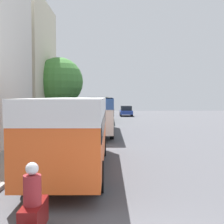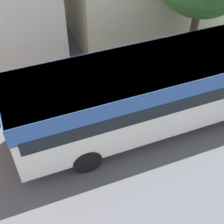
# 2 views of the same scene
# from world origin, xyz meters

# --- Properties ---
(building_far_terrace) EXTENTS (6.20, 9.49, 11.51)m
(building_far_terrace) POSITION_xyz_m (-9.30, 23.47, 5.76)
(building_far_terrace) COLOR beige
(building_far_terrace) RESTS_ON ground_plane
(bus_lead) EXTENTS (2.54, 9.70, 2.97)m
(bus_lead) POSITION_xyz_m (-1.99, 7.57, 1.93)
(bus_lead) COLOR #EA5B23
(bus_lead) RESTS_ON ground_plane
(bus_following) EXTENTS (2.64, 11.30, 2.89)m
(bus_following) POSITION_xyz_m (-1.56, 20.21, 1.89)
(bus_following) COLOR silver
(bus_following) RESTS_ON ground_plane
(bus_third_in_line) EXTENTS (2.67, 10.76, 2.92)m
(bus_third_in_line) POSITION_xyz_m (-1.96, 32.94, 1.90)
(bus_third_in_line) COLOR #2D8447
(bus_third_in_line) RESTS_ON ground_plane
(motorcycle_behind_lead) EXTENTS (0.38, 2.24, 1.73)m
(motorcycle_behind_lead) POSITION_xyz_m (-2.07, 1.06, 0.68)
(motorcycle_behind_lead) COLOR maroon
(motorcycle_behind_lead) RESTS_ON ground_plane
(car_crossing) EXTENTS (1.92, 4.33, 1.57)m
(car_crossing) POSITION_xyz_m (2.01, 42.60, 0.81)
(car_crossing) COLOR navy
(car_crossing) RESTS_ON ground_plane
(street_tree) EXTENTS (4.47, 4.47, 6.46)m
(street_tree) POSITION_xyz_m (-5.21, 23.64, 4.36)
(street_tree) COLOR brown
(street_tree) RESTS_ON sidewalk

